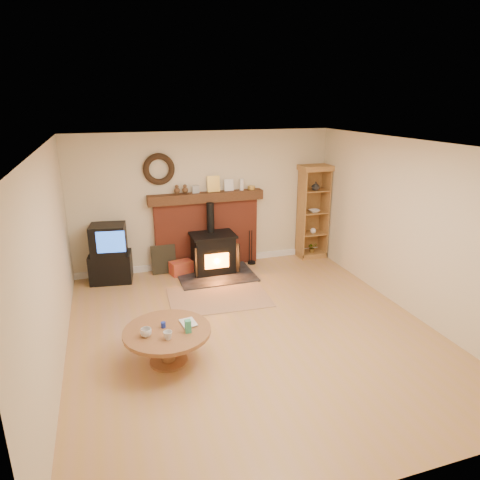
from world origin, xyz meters
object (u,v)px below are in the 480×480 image
object	(u,v)px
wood_stove	(213,254)
coffee_table	(167,336)
curio_cabinet	(312,212)
tv_unit	(110,255)

from	to	relation	value
wood_stove	coffee_table	distance (m)	2.95
wood_stove	curio_cabinet	distance (m)	2.27
wood_stove	coffee_table	bearing A→B (deg)	-115.57
tv_unit	curio_cabinet	distance (m)	4.06
curio_cabinet	coffee_table	world-z (taller)	curio_cabinet
wood_stove	coffee_table	size ratio (longest dim) A/B	1.30
coffee_table	curio_cabinet	bearing A→B (deg)	40.48
tv_unit	curio_cabinet	size ratio (longest dim) A/B	0.56
wood_stove	tv_unit	bearing A→B (deg)	174.08
wood_stove	curio_cabinet	world-z (taller)	curio_cabinet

